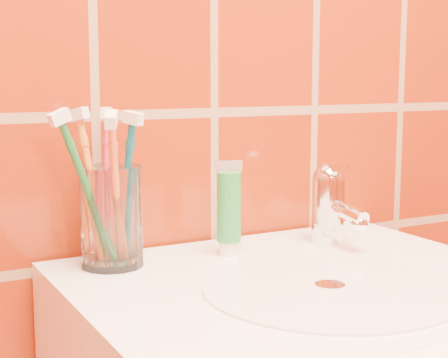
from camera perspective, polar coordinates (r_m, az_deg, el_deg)
glass_tumbler at (r=0.90m, az=-9.36°, el=-3.10°), size 0.10×0.10×0.13m
toothpaste_tube at (r=0.95m, az=0.41°, el=-2.68°), size 0.04×0.03×0.13m
faucet at (r=1.02m, az=8.81°, el=-1.80°), size 0.05×0.11×0.12m
toothbrush_0 at (r=0.89m, az=-8.22°, el=-0.96°), size 0.08×0.09×0.21m
toothbrush_1 at (r=0.87m, az=-11.13°, el=-1.20°), size 0.13×0.12×0.21m
toothbrush_2 at (r=0.91m, az=-9.79°, el=-0.69°), size 0.09×0.11×0.22m
toothbrush_3 at (r=0.90m, az=-10.85°, el=-0.85°), size 0.09×0.11×0.22m
toothbrush_4 at (r=0.86m, az=-8.95°, el=-1.29°), size 0.12×0.16×0.23m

